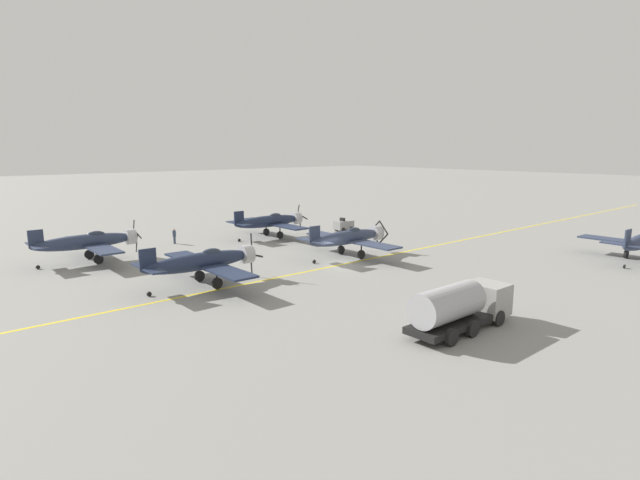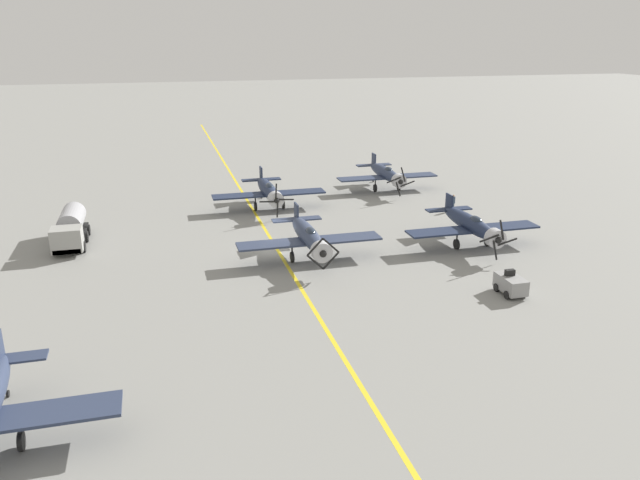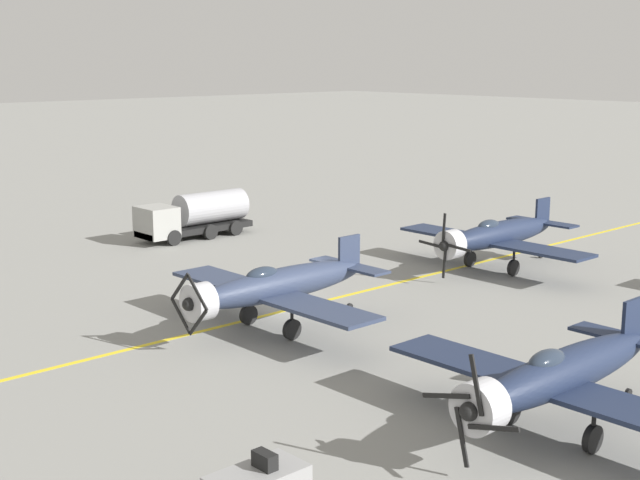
% 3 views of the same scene
% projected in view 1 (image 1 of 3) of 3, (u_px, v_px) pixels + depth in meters
% --- Properties ---
extents(ground_plane, '(400.00, 400.00, 0.00)m').
position_uv_depth(ground_plane, '(339.00, 265.00, 47.47)').
color(ground_plane, gray).
extents(taxiway_stripe, '(0.30, 160.00, 0.01)m').
position_uv_depth(taxiway_stripe, '(339.00, 265.00, 47.47)').
color(taxiway_stripe, yellow).
rests_on(taxiway_stripe, ground).
extents(airplane_mid_left, '(12.00, 9.98, 3.76)m').
position_uv_depth(airplane_mid_left, '(270.00, 221.00, 61.96)').
color(airplane_mid_left, '#1D2741').
rests_on(airplane_mid_left, ground).
extents(airplane_mid_center, '(12.00, 9.98, 3.65)m').
position_uv_depth(airplane_mid_center, '(349.00, 238.00, 50.70)').
color(airplane_mid_center, '#2E3851').
rests_on(airplane_mid_center, ground).
extents(airplane_near_left, '(12.00, 9.98, 3.74)m').
position_uv_depth(airplane_near_left, '(89.00, 242.00, 48.46)').
color(airplane_near_left, '#2A344D').
rests_on(airplane_near_left, ground).
extents(airplane_near_center, '(12.00, 9.98, 3.80)m').
position_uv_depth(airplane_near_center, '(203.00, 261.00, 39.99)').
color(airplane_near_center, '#1E2842').
rests_on(airplane_near_center, ground).
extents(fuel_tanker, '(2.67, 8.00, 2.98)m').
position_uv_depth(fuel_tanker, '(461.00, 306.00, 30.30)').
color(fuel_tanker, black).
rests_on(fuel_tanker, ground).
extents(tow_tractor, '(1.57, 2.60, 1.79)m').
position_uv_depth(tow_tractor, '(344.00, 225.00, 67.07)').
color(tow_tractor, gray).
rests_on(tow_tractor, ground).
extents(ground_crew_walking, '(0.39, 0.39, 1.78)m').
position_uv_depth(ground_crew_walking, '(174.00, 235.00, 58.00)').
color(ground_crew_walking, '#334256').
rests_on(ground_crew_walking, ground).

